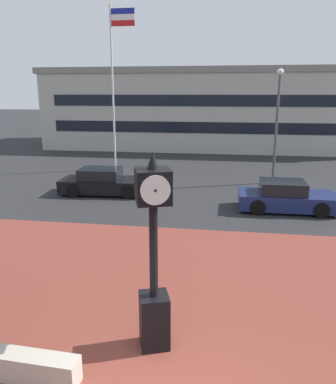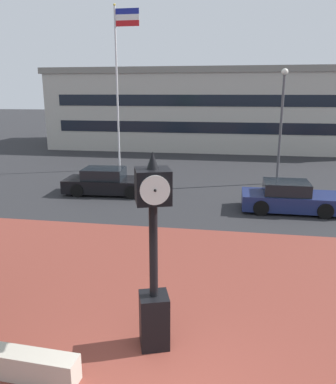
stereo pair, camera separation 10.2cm
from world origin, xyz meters
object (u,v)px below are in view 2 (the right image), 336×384
object	(u,v)px
car_street_near	(107,182)
flagpole_primary	(119,77)
street_clock	(154,263)
civic_building	(213,108)
street_lamp_post	(282,114)
car_street_mid	(289,198)

from	to	relation	value
car_street_near	flagpole_primary	xyz separation A→B (m)	(-1.02, 6.03, 5.26)
street_clock	civic_building	distance (m)	30.14
car_street_near	civic_building	size ratio (longest dim) A/B	0.15
street_clock	street_lamp_post	size ratio (longest dim) A/B	0.64
flagpole_primary	civic_building	bearing A→B (deg)	68.10
flagpole_primary	civic_building	distance (m)	13.98
car_street_near	street_lamp_post	world-z (taller)	street_lamp_post
car_street_mid	civic_building	xyz separation A→B (m)	(-4.45, 20.31, 2.89)
car_street_near	flagpole_primary	size ratio (longest dim) A/B	0.44
street_clock	car_street_near	size ratio (longest dim) A/B	0.90
car_street_mid	civic_building	distance (m)	20.99
street_clock	car_street_near	world-z (taller)	street_clock
flagpole_primary	street_lamp_post	world-z (taller)	flagpole_primary
car_street_near	street_lamp_post	distance (m)	9.89
street_clock	street_lamp_post	world-z (taller)	street_lamp_post
car_street_near	civic_building	xyz separation A→B (m)	(4.11, 18.81, 2.89)
civic_building	street_lamp_post	size ratio (longest dim) A/B	4.68
civic_building	street_lamp_post	world-z (taller)	civic_building
car_street_mid	flagpole_primary	size ratio (longest dim) A/B	0.41
street_clock	flagpole_primary	xyz separation A→B (m)	(-5.72, 17.30, 4.04)
car_street_near	car_street_mid	xyz separation A→B (m)	(8.56, -1.50, -0.00)
street_clock	car_street_mid	distance (m)	10.58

